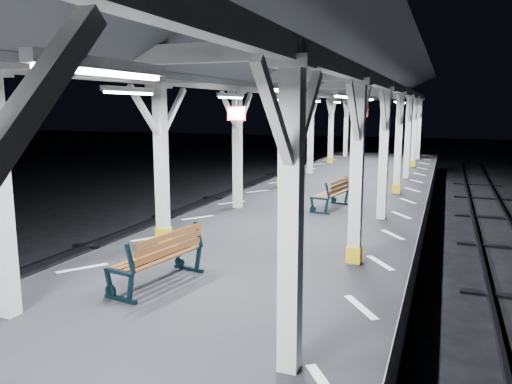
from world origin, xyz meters
The scene contains 7 objects.
ground centered at (0.00, 0.00, 0.00)m, with size 120.00×120.00×0.00m, color black.
platform centered at (0.00, 0.00, 0.50)m, with size 6.00×50.00×1.00m, color black.
hazard_stripes_left centered at (-2.45, 0.00, 1.00)m, with size 1.00×48.00×0.01m, color silver.
hazard_stripes_right centered at (2.45, 0.00, 1.00)m, with size 1.00×48.00×0.01m, color silver.
canopy centered at (0.00, -0.02, 4.56)m, with size 5.40×49.00×4.65m.
bench_mid centered at (-0.67, -0.24, 1.49)m, with size 0.89×1.76×0.91m.
bench_far centered at (0.59, 6.75, 1.46)m, with size 0.84×1.67×0.87m.
Camera 1 is at (3.46, -6.83, 3.82)m, focal length 35.00 mm.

